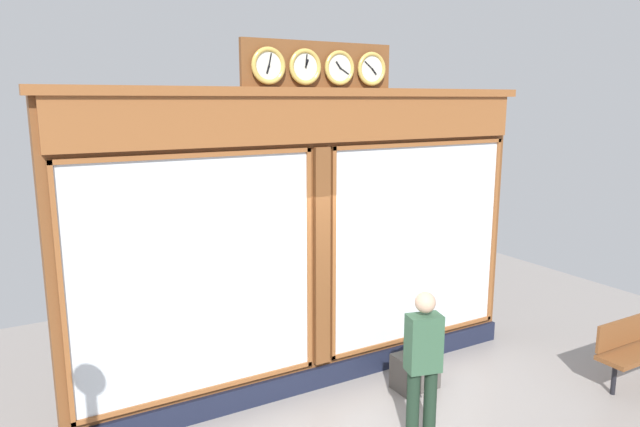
% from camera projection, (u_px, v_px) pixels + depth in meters
% --- Properties ---
extents(shop_facade, '(6.26, 0.42, 4.30)m').
position_uv_depth(shop_facade, '(315.00, 240.00, 7.17)').
color(shop_facade, brown).
rests_on(shop_facade, ground_plane).
extents(pedestrian, '(0.40, 0.30, 1.69)m').
position_uv_depth(pedestrian, '(423.00, 361.00, 6.08)').
color(pedestrian, '#1C2F21').
rests_on(pedestrian, ground_plane).
extents(planter_box, '(0.56, 0.36, 0.46)m').
position_uv_depth(planter_box, '(415.00, 371.00, 7.36)').
color(planter_box, '#4C4742').
rests_on(planter_box, ground_plane).
extents(planter_shrub, '(0.32, 0.32, 0.32)m').
position_uv_depth(planter_shrub, '(416.00, 342.00, 7.29)').
color(planter_shrub, '#285623').
rests_on(planter_shrub, planter_box).
extents(street_bench, '(1.40, 0.40, 0.87)m').
position_uv_depth(street_bench, '(638.00, 344.00, 7.46)').
color(street_bench, brown).
rests_on(street_bench, ground_plane).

